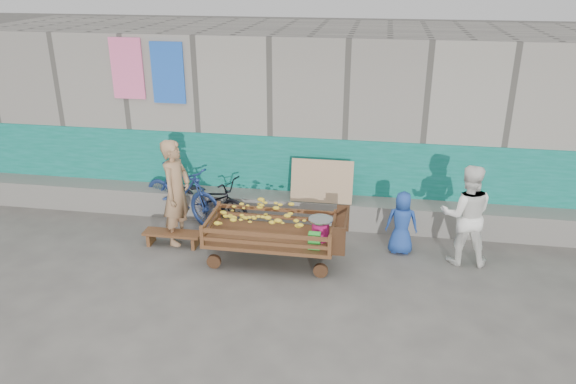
% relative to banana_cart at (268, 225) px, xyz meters
% --- Properties ---
extents(ground, '(80.00, 80.00, 0.00)m').
position_rel_banana_cart_xyz_m(ground, '(0.32, -0.93, -0.58)').
color(ground, '#4D4A45').
rests_on(ground, ground).
extents(building_wall, '(12.00, 3.50, 3.00)m').
position_rel_banana_cart_xyz_m(building_wall, '(0.32, 3.12, 0.88)').
color(building_wall, gray).
rests_on(building_wall, ground).
extents(banana_cart, '(2.02, 0.92, 0.86)m').
position_rel_banana_cart_xyz_m(banana_cart, '(0.00, 0.00, 0.00)').
color(banana_cart, '#523819').
rests_on(banana_cart, ground).
extents(bench, '(0.90, 0.27, 0.22)m').
position_rel_banana_cart_xyz_m(bench, '(-1.56, 0.23, -0.42)').
color(bench, '#523819').
rests_on(bench, ground).
extents(vendor_man, '(0.48, 0.66, 1.66)m').
position_rel_banana_cart_xyz_m(vendor_man, '(-1.51, 0.39, 0.25)').
color(vendor_man, '#A67C57').
rests_on(vendor_man, ground).
extents(woman, '(0.73, 0.57, 1.50)m').
position_rel_banana_cart_xyz_m(woman, '(2.78, 0.45, 0.17)').
color(woman, white).
rests_on(woman, ground).
extents(child, '(0.48, 0.32, 0.97)m').
position_rel_banana_cart_xyz_m(child, '(1.90, 0.60, -0.10)').
color(child, '#1F4296').
rests_on(child, ground).
extents(bicycle_dark, '(1.70, 1.11, 0.84)m').
position_rel_banana_cart_xyz_m(bicycle_dark, '(-1.24, 1.12, -0.16)').
color(bicycle_dark, black).
rests_on(bicycle_dark, ground).
extents(bicycle_blue, '(1.71, 1.10, 1.00)m').
position_rel_banana_cart_xyz_m(bicycle_blue, '(-1.70, 1.12, -0.08)').
color(bicycle_blue, navy).
rests_on(bicycle_blue, ground).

